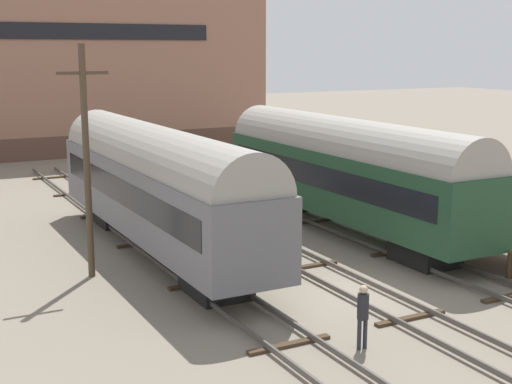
# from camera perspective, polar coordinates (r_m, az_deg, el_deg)

# --- Properties ---
(ground_plane) EXTENTS (200.00, 200.00, 0.00)m
(ground_plane) POSITION_cam_1_polar(r_m,az_deg,el_deg) (24.99, 7.80, -7.84)
(ground_plane) COLOR slate
(track_left) EXTENTS (2.60, 60.00, 0.26)m
(track_left) POSITION_cam_1_polar(r_m,az_deg,el_deg) (22.82, -1.19, -9.24)
(track_left) COLOR #4C4742
(track_left) RESTS_ON ground
(track_middle) EXTENTS (2.60, 60.00, 0.26)m
(track_middle) POSITION_cam_1_polar(r_m,az_deg,el_deg) (24.94, 7.81, -7.53)
(track_middle) COLOR #4C4742
(track_middle) RESTS_ON ground
(track_right) EXTENTS (2.60, 60.00, 0.26)m
(track_right) POSITION_cam_1_polar(r_m,az_deg,el_deg) (27.58, 15.18, -5.97)
(track_right) COLOR #4C4742
(track_right) RESTS_ON ground
(train_car_grey) EXTENTS (3.07, 17.40, 5.22)m
(train_car_grey) POSITION_cam_1_polar(r_m,az_deg,el_deg) (28.80, -7.98, 0.82)
(train_car_grey) COLOR black
(train_car_grey) RESTS_ON ground
(train_car_green) EXTENTS (3.08, 16.78, 5.21)m
(train_car_green) POSITION_cam_1_polar(r_m,az_deg,el_deg) (32.11, 7.16, 1.90)
(train_car_green) COLOR black
(train_car_green) RESTS_ON ground
(bench) EXTENTS (1.40, 0.40, 0.91)m
(bench) POSITION_cam_1_polar(r_m,az_deg,el_deg) (29.64, 18.25, -2.07)
(bench) COLOR brown
(bench) RESTS_ON station_platform
(person_worker) EXTENTS (0.32, 0.32, 1.85)m
(person_worker) POSITION_cam_1_polar(r_m,az_deg,el_deg) (20.04, 8.55, -9.36)
(person_worker) COLOR #282833
(person_worker) RESTS_ON ground
(utility_pole) EXTENTS (1.80, 0.24, 8.37)m
(utility_pole) POSITION_cam_1_polar(r_m,az_deg,el_deg) (25.99, -13.40, 2.59)
(utility_pole) COLOR #473828
(utility_pole) RESTS_ON ground
(warehouse_building) EXTENTS (37.02, 13.36, 17.24)m
(warehouse_building) POSITION_cam_1_polar(r_m,az_deg,el_deg) (61.83, -17.88, 11.23)
(warehouse_building) COLOR brown
(warehouse_building) RESTS_ON ground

